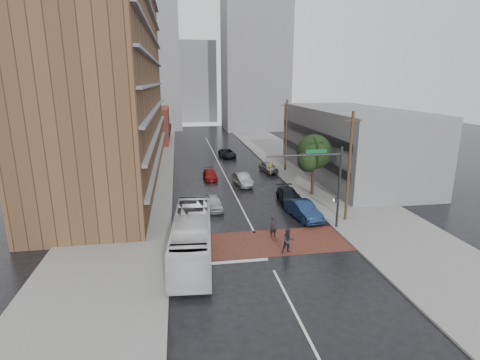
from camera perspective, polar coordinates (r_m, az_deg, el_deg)
ground at (r=29.77m, az=3.24°, el=-9.99°), size 160.00×160.00×0.00m
crosswalk at (r=30.21m, az=3.03°, el=-9.58°), size 14.00×5.00×0.02m
sidewalk_west at (r=53.10m, az=-15.00°, el=0.86°), size 9.00×90.00×0.15m
sidewalk_east at (r=55.64m, az=9.26°, el=1.81°), size 9.00×90.00×0.15m
apartment_block at (r=50.98m, az=-19.10°, el=15.81°), size 10.00×44.00×28.00m
storefront_west at (r=81.06m, az=-13.65°, el=8.14°), size 8.00×16.00×7.00m
building_east at (r=52.13m, az=16.45°, el=5.47°), size 11.00×26.00×9.00m
distant_tower_west at (r=104.69m, az=-14.30°, el=16.41°), size 18.00×16.00×32.00m
distant_tower_east at (r=100.49m, az=2.28°, el=18.06°), size 16.00×14.00×36.00m
distant_tower_center at (r=121.48m, az=-6.71°, el=14.60°), size 12.00×10.00×24.00m
street_tree at (r=41.75m, az=11.23°, el=3.89°), size 4.20×4.10×6.90m
signal_mast at (r=32.13m, az=12.62°, el=0.52°), size 6.50×0.30×7.20m
utility_pole_near at (r=34.55m, az=16.30°, el=1.97°), size 1.60×0.26×10.00m
utility_pole_far at (r=52.98m, az=7.04°, el=6.81°), size 1.60×0.26×10.00m
transit_bus at (r=27.60m, az=-7.32°, el=-8.55°), size 3.53×11.59×3.18m
pedestrian_a at (r=31.15m, az=5.12°, el=-7.08°), size 0.69×0.49×1.78m
pedestrian_b at (r=28.46m, az=7.34°, el=-9.20°), size 0.98×0.79×1.91m
car_travel_a at (r=37.58m, az=-4.02°, el=-3.47°), size 1.73×4.09×1.38m
car_travel_b at (r=45.88m, az=0.43°, el=0.06°), size 2.13×4.71×1.50m
car_travel_c at (r=49.08m, az=-4.58°, el=0.83°), size 1.75×4.18×1.20m
suv_travel at (r=62.95m, az=-1.95°, el=4.09°), size 2.78×5.15×1.37m
car_parked_near at (r=35.51m, az=9.65°, el=-4.55°), size 2.48×5.17×1.63m
car_parked_mid at (r=39.81m, az=7.46°, el=-2.44°), size 2.32×5.15×1.46m
car_parked_far at (r=52.90m, az=4.36°, el=1.99°), size 2.28×4.37×1.42m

